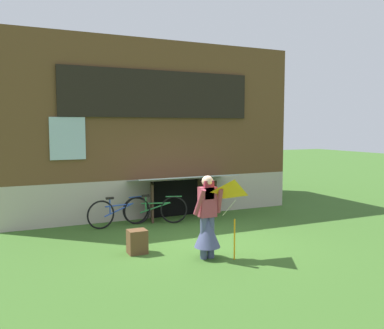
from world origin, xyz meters
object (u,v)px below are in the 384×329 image
object	(u,v)px
bicycle_blue	(119,212)
person	(207,224)
kite	(234,198)
wooden_crate	(137,242)
bicycle_green	(155,210)

from	to	relation	value
bicycle_blue	person	bearing A→B (deg)	-84.21
person	kite	size ratio (longest dim) A/B	1.09
person	bicycle_blue	xyz separation A→B (m)	(-0.91, 3.33, -0.31)
wooden_crate	person	bearing A→B (deg)	-37.18
kite	bicycle_blue	xyz separation A→B (m)	(-1.23, 3.83, -0.88)
person	bicycle_green	xyz separation A→B (m)	(0.06, 3.22, -0.32)
person	kite	xyz separation A→B (m)	(0.32, -0.50, 0.57)
kite	bicycle_green	size ratio (longest dim) A/B	0.91
kite	bicycle_blue	bearing A→B (deg)	107.77
person	bicycle_green	distance (m)	3.24
person	bicycle_green	world-z (taller)	person
kite	wooden_crate	size ratio (longest dim) A/B	3.09
person	bicycle_blue	size ratio (longest dim) A/B	0.96
person	wooden_crate	distance (m)	1.54
person	kite	distance (m)	0.82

